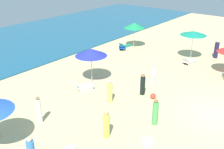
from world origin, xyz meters
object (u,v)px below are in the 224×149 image
lounge_chair_4_0 (84,87)px  beachgoer_1 (155,113)px  umbrella_2 (134,25)px  beachgoer_5 (106,125)px  umbrella_4 (91,52)px  beachgoer_0 (143,85)px  lounge_chair_1_0 (189,61)px  beachgoer_2 (39,111)px  beach_ball_1 (153,96)px  cooler_box_0 (148,142)px  beachgoer_6 (110,92)px  lounge_chair_2_1 (122,47)px  beachgoer_3 (153,74)px  beachgoer_7 (216,50)px  umbrella_1 (193,33)px  lounge_chair_2_0 (125,46)px

lounge_chair_4_0 → beachgoer_1: size_ratio=0.91×
umbrella_2 → beachgoer_5: (-13.59, -7.59, -1.61)m
umbrella_4 → beachgoer_0: bearing=-81.7°
lounge_chair_1_0 → beachgoer_1: beachgoer_1 is taller
beachgoer_0 → beachgoer_1: bearing=78.0°
lounge_chair_1_0 → beachgoer_2: size_ratio=0.95×
beachgoer_0 → beachgoer_2: bearing=12.4°
beachgoer_2 → beach_ball_1: (6.48, -3.54, -0.61)m
cooler_box_0 → beachgoer_1: bearing=59.1°
lounge_chair_1_0 → beachgoer_6: beachgoer_6 is taller
lounge_chair_2_1 → cooler_box_0: 15.21m
beachgoer_3 → lounge_chair_2_1: bearing=-51.5°
beachgoer_7 → beach_ball_1: size_ratio=4.59×
umbrella_2 → beachgoer_1: 14.28m
umbrella_1 → lounge_chair_2_1: umbrella_1 is taller
umbrella_4 → beach_ball_1: 5.51m
lounge_chair_2_1 → lounge_chair_4_0: lounge_chair_4_0 is taller
umbrella_2 → lounge_chair_4_0: bearing=-164.8°
umbrella_1 → beach_ball_1: umbrella_1 is taller
beachgoer_7 → umbrella_2: bearing=-169.0°
lounge_chair_2_0 → beachgoer_7: size_ratio=0.91×
umbrella_1 → lounge_chair_4_0: bearing=163.0°
lounge_chair_2_0 → cooler_box_0: lounge_chair_2_0 is taller
lounge_chair_2_0 → beachgoer_6: (-9.66, -5.78, 0.45)m
lounge_chair_4_0 → umbrella_4: bearing=-45.7°
umbrella_1 → lounge_chair_2_0: (-1.33, 6.53, -2.18)m
lounge_chair_4_0 → beachgoer_1: 6.19m
beachgoer_3 → beachgoer_7: bearing=-115.1°
lounge_chair_2_1 → beachgoer_1: bearing=102.3°
umbrella_1 → cooler_box_0: size_ratio=5.61×
umbrella_1 → beachgoer_1: 11.86m
lounge_chair_2_0 → beachgoer_1: 13.76m
lounge_chair_2_0 → beachgoer_5: size_ratio=1.00×
umbrella_4 → beachgoer_3: (2.55, -3.80, -1.53)m
umbrella_1 → umbrella_4: size_ratio=1.02×
lounge_chair_4_0 → beachgoer_0: size_ratio=0.95×
cooler_box_0 → lounge_chair_1_0: bearing=53.9°
umbrella_1 → lounge_chair_1_0: size_ratio=1.67×
umbrella_1 → beachgoer_0: size_ratio=1.74×
umbrella_4 → beachgoer_2: size_ratio=1.55×
beach_ball_1 → beachgoer_2: bearing=151.3°
umbrella_1 → lounge_chair_2_1: (-1.78, 6.56, -2.19)m
beachgoer_3 → beachgoer_6: (-4.15, 0.75, -0.08)m
umbrella_2 → umbrella_4: (-8.98, -2.31, -0.01)m
beachgoer_0 → beachgoer_3: bearing=-135.8°
lounge_chair_1_0 → lounge_chair_2_0: (-0.01, 6.94, 0.00)m
lounge_chair_2_1 → beachgoer_6: (-9.21, -5.81, 0.45)m
umbrella_1 → umbrella_2: (-0.39, 6.12, -0.11)m
beachgoer_1 → beachgoer_2: bearing=-129.6°
lounge_chair_4_0 → cooler_box_0: (-2.40, -6.79, -0.08)m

